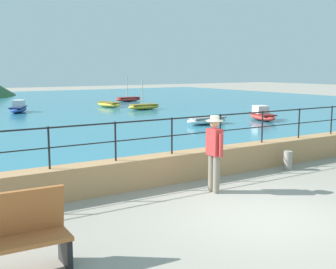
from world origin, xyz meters
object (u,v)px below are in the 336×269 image
object	(u,v)px
boat_2	(144,106)
boat_7	(128,99)
bench_main	(5,235)
boat_3	(262,115)
bollard	(288,160)
boat_5	(207,120)
person_walking	(214,150)
boat_0	(18,108)
boat_4	(109,104)

from	to	relation	value
boat_2	boat_7	distance (m)	7.44
bench_main	boat_3	world-z (taller)	bench_main
bollard	boat_5	size ratio (longest dim) A/B	0.23
bench_main	boat_5	distance (m)	16.35
bench_main	person_walking	size ratio (longest dim) A/B	0.99
bench_main	boat_7	size ratio (longest dim) A/B	0.75
bench_main	boat_0	distance (m)	22.85
boat_3	boat_7	xyz separation A→B (m)	(0.24, 15.75, -0.06)
boat_7	boat_5	bearing A→B (deg)	-103.61
bollard	boat_3	distance (m)	11.39
boat_0	boat_7	world-z (taller)	boat_7
boat_3	boat_2	bearing A→B (deg)	104.51
boat_2	boat_4	bearing A→B (deg)	110.96
bench_main	bollard	distance (m)	8.35
person_walking	boat_7	distance (m)	27.22
bench_main	boat_3	bearing A→B (deg)	34.84
boat_0	person_walking	bearing A→B (deg)	-92.23
bollard	boat_4	world-z (taller)	bollard
bollard	boat_5	xyz separation A→B (m)	(4.00, 8.80, -0.01)
person_walking	boat_4	world-z (taller)	person_walking
boat_3	boat_7	world-z (taller)	boat_7
boat_7	boat_4	bearing A→B (deg)	-132.59
boat_3	boat_4	size ratio (longest dim) A/B	1.01
boat_3	boat_5	distance (m)	3.52
boat_2	boat_3	world-z (taller)	boat_2
bench_main	boat_3	xyz separation A→B (m)	(15.55, 10.82, -0.23)
boat_3	bollard	bearing A→B (deg)	-131.26
boat_5	bollard	bearing A→B (deg)	-114.42
bollard	boat_0	bearing A→B (deg)	96.69
person_walking	boat_7	bearing A→B (deg)	66.43
bollard	boat_2	xyz separation A→B (m)	(5.25, 17.30, 0.00)
boat_0	boat_3	xyz separation A→B (m)	(9.85, -11.30, 0.00)
boat_2	boat_0	bearing A→B (deg)	161.28
boat_3	boat_4	distance (m)	12.25
boat_2	boat_7	bearing A→B (deg)	70.38
bench_main	boat_2	distance (m)	23.65
bench_main	boat_7	distance (m)	30.91
bench_main	boat_5	world-z (taller)	bench_main
bench_main	bollard	world-z (taller)	bench_main
bench_main	person_walking	distance (m)	5.19
boat_0	boat_5	bearing A→B (deg)	-60.22
boat_4	boat_7	bearing A→B (deg)	47.41
boat_3	boat_5	bearing A→B (deg)	176.09
boat_7	boat_3	bearing A→B (deg)	-90.87
bollard	boat_5	world-z (taller)	bollard
boat_0	boat_2	bearing A→B (deg)	-18.72
bench_main	boat_4	xyz separation A→B (m)	(12.13, 22.59, -0.30)
bench_main	boat_5	bearing A→B (deg)	42.59
person_walking	boat_0	distance (m)	20.53
boat_0	boat_7	size ratio (longest dim) A/B	1.06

